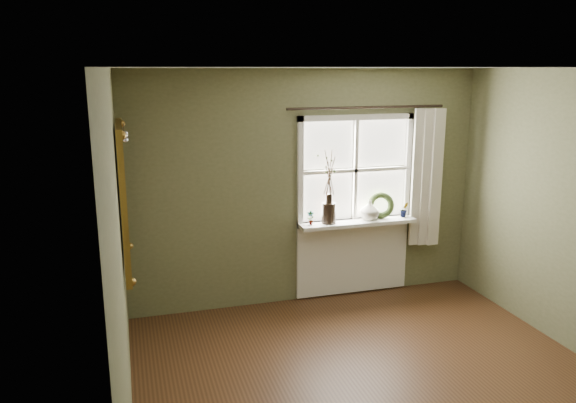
# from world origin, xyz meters

# --- Properties ---
(ceiling) EXTENTS (4.50, 4.50, 0.00)m
(ceiling) POSITION_xyz_m (0.00, 0.00, 2.60)
(ceiling) COLOR silver
(ceiling) RESTS_ON ground
(wall_back) EXTENTS (4.00, 0.10, 2.60)m
(wall_back) POSITION_xyz_m (0.00, 2.30, 1.30)
(wall_back) COLOR #666744
(wall_back) RESTS_ON ground
(wall_left) EXTENTS (0.10, 4.50, 2.60)m
(wall_left) POSITION_xyz_m (-2.05, 0.00, 1.30)
(wall_left) COLOR #666744
(wall_left) RESTS_ON ground
(window_frame) EXTENTS (1.36, 0.06, 1.24)m
(window_frame) POSITION_xyz_m (0.55, 2.23, 1.48)
(window_frame) COLOR white
(window_frame) RESTS_ON wall_back
(window_sill) EXTENTS (1.36, 0.26, 0.04)m
(window_sill) POSITION_xyz_m (0.55, 2.12, 0.90)
(window_sill) COLOR white
(window_sill) RESTS_ON wall_back
(window_apron) EXTENTS (1.36, 0.04, 0.88)m
(window_apron) POSITION_xyz_m (0.55, 2.23, 0.46)
(window_apron) COLOR white
(window_apron) RESTS_ON ground
(dark_jug) EXTENTS (0.17, 0.17, 0.23)m
(dark_jug) POSITION_xyz_m (0.20, 2.12, 1.04)
(dark_jug) COLOR black
(dark_jug) RESTS_ON window_sill
(cream_vase) EXTENTS (0.28, 0.28, 0.23)m
(cream_vase) POSITION_xyz_m (0.69, 2.12, 1.03)
(cream_vase) COLOR beige
(cream_vase) RESTS_ON window_sill
(wreath) EXTENTS (0.33, 0.23, 0.31)m
(wreath) POSITION_xyz_m (0.85, 2.16, 1.04)
(wreath) COLOR #33441E
(wreath) RESTS_ON window_sill
(potted_plant_left) EXTENTS (0.09, 0.07, 0.16)m
(potted_plant_left) POSITION_xyz_m (-0.01, 2.12, 1.00)
(potted_plant_left) COLOR #33441E
(potted_plant_left) RESTS_ON window_sill
(potted_plant_right) EXTENTS (0.10, 0.08, 0.18)m
(potted_plant_right) POSITION_xyz_m (1.13, 2.12, 1.01)
(potted_plant_right) COLOR #33441E
(potted_plant_right) RESTS_ON window_sill
(curtain) EXTENTS (0.36, 0.12, 1.59)m
(curtain) POSITION_xyz_m (1.39, 2.13, 1.37)
(curtain) COLOR beige
(curtain) RESTS_ON wall_back
(curtain_rod) EXTENTS (1.84, 0.03, 0.03)m
(curtain_rod) POSITION_xyz_m (0.65, 2.17, 2.18)
(curtain_rod) COLOR black
(curtain_rod) RESTS_ON wall_back
(gilt_mirror) EXTENTS (0.10, 1.08, 1.29)m
(gilt_mirror) POSITION_xyz_m (-1.96, 1.46, 1.50)
(gilt_mirror) COLOR white
(gilt_mirror) RESTS_ON wall_left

